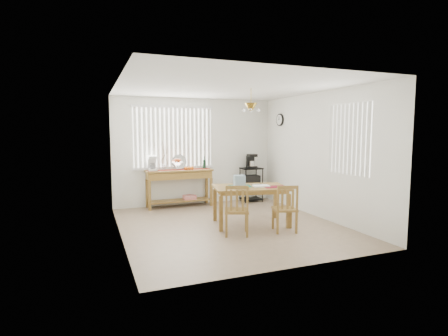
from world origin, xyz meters
name	(u,v)px	position (x,y,z in m)	size (l,w,h in m)	color
ground	(230,226)	(0.00, 0.00, -0.01)	(4.00, 4.50, 0.01)	gray
room_shell	(230,137)	(0.00, 0.02, 1.69)	(4.20, 4.70, 2.70)	white
sideboard	(180,179)	(-0.46, 2.01, 0.67)	(1.58, 0.44, 0.89)	olive
sideboard_items	(169,164)	(-0.73, 2.02, 1.03)	(1.50, 0.37, 0.68)	maroon
wire_cart	(251,181)	(1.42, 2.00, 0.52)	(0.51, 0.41, 0.87)	black
cart_items	(251,161)	(1.42, 2.01, 1.03)	(0.20, 0.24, 0.36)	black
dining_table	(250,191)	(0.41, -0.06, 0.66)	(1.54, 1.15, 0.74)	olive
table_items	(245,183)	(0.25, -0.15, 0.83)	(1.06, 0.70, 0.24)	#14715B
chair_left	(237,210)	(-0.12, -0.62, 0.44)	(0.53, 0.53, 0.89)	olive
chair_right	(285,209)	(0.77, -0.75, 0.42)	(0.49, 0.49, 0.86)	olive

